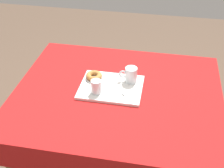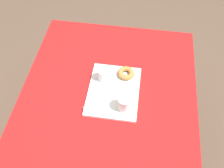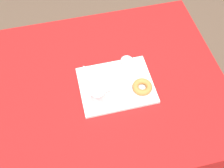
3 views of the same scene
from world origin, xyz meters
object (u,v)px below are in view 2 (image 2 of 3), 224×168
(dining_table, at_px, (108,104))
(teaspoon_near, at_px, (98,102))
(water_glass_near, at_px, (103,75))
(tea_mug_left, at_px, (124,103))
(donut_plate_left, at_px, (126,75))
(sugar_donut_left, at_px, (126,73))
(serving_tray, at_px, (114,91))

(dining_table, distance_m, teaspoon_near, 0.13)
(dining_table, xyz_separation_m, water_glass_near, (-0.12, -0.05, 0.14))
(water_glass_near, bearing_deg, tea_mug_left, 39.80)
(dining_table, bearing_deg, donut_plate_left, 151.51)
(tea_mug_left, distance_m, donut_plate_left, 0.24)
(water_glass_near, relative_size, sugar_donut_left, 0.83)
(dining_table, bearing_deg, sugar_donut_left, 151.51)
(serving_tray, relative_size, donut_plate_left, 3.43)
(water_glass_near, relative_size, donut_plate_left, 0.76)
(dining_table, height_order, tea_mug_left, tea_mug_left)
(dining_table, height_order, serving_tray, serving_tray)
(serving_tray, relative_size, water_glass_near, 4.50)
(water_glass_near, bearing_deg, sugar_donut_left, 108.69)
(water_glass_near, height_order, teaspoon_near, water_glass_near)
(dining_table, bearing_deg, tea_mug_left, 57.80)
(water_glass_near, bearing_deg, dining_table, 22.43)
(donut_plate_left, height_order, sugar_donut_left, sugar_donut_left)
(water_glass_near, xyz_separation_m, sugar_donut_left, (-0.05, 0.14, -0.02))
(dining_table, xyz_separation_m, donut_plate_left, (-0.17, 0.09, 0.10))
(tea_mug_left, xyz_separation_m, teaspoon_near, (-0.01, -0.16, -0.04))
(dining_table, bearing_deg, serving_tray, 145.88)
(donut_plate_left, bearing_deg, tea_mug_left, 3.70)
(tea_mug_left, bearing_deg, sugar_donut_left, -176.30)
(dining_table, relative_size, water_glass_near, 14.85)
(water_glass_near, height_order, sugar_donut_left, water_glass_near)
(donut_plate_left, distance_m, teaspoon_near, 0.26)
(tea_mug_left, bearing_deg, dining_table, -122.20)
(serving_tray, height_order, tea_mug_left, tea_mug_left)
(serving_tray, xyz_separation_m, sugar_donut_left, (-0.12, 0.06, 0.03))
(teaspoon_near, bearing_deg, water_glass_near, 57.26)
(sugar_donut_left, bearing_deg, donut_plate_left, 0.00)
(dining_table, distance_m, tea_mug_left, 0.19)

